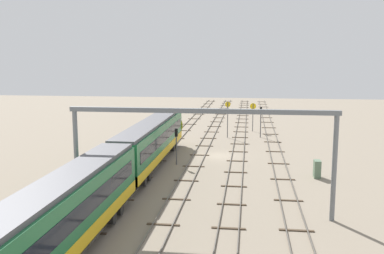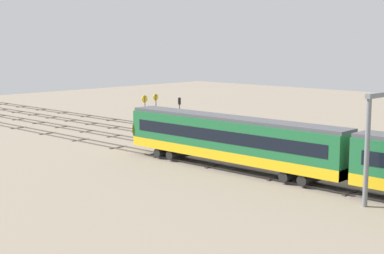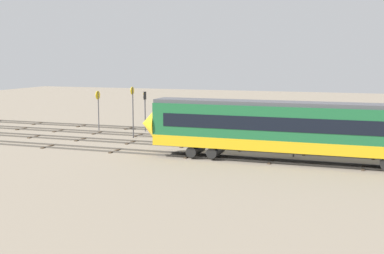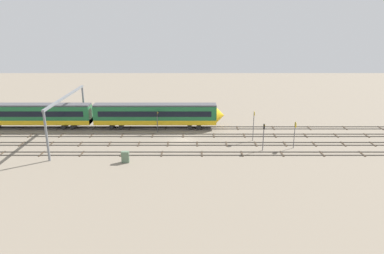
{
  "view_description": "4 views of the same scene",
  "coord_description": "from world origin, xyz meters",
  "px_view_note": "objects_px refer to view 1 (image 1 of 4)",
  "views": [
    {
      "loc": [
        -52.18,
        -3.59,
        11.79
      ],
      "look_at": [
        1.4,
        3.45,
        3.29
      ],
      "focal_mm": 40.92,
      "sensor_mm": 36.0,
      "label": 1
    },
    {
      "loc": [
        -39.54,
        47.62,
        11.77
      ],
      "look_at": [
        2.81,
        3.37,
        2.75
      ],
      "focal_mm": 54.56,
      "sensor_mm": 36.0,
      "label": 2
    },
    {
      "loc": [
        -11.17,
        48.27,
        8.53
      ],
      "look_at": [
        4.61,
        3.42,
        2.03
      ],
      "focal_mm": 48.15,
      "sensor_mm": 36.0,
      "label": 3
    },
    {
      "loc": [
        1.65,
        -61.07,
        21.34
      ],
      "look_at": [
        1.42,
        1.75,
        1.87
      ],
      "focal_mm": 33.44,
      "sensor_mm": 36.0,
      "label": 4
    }
  ],
  "objects_px": {
    "signal_light_trackside_approach": "(261,118)",
    "relay_cabinet": "(317,169)",
    "speed_sign_near_foreground": "(228,115)",
    "signal_light_trackside_departure": "(176,141)",
    "train": "(58,222)",
    "overhead_gantry": "(201,134)",
    "speed_sign_mid_trackside": "(253,113)"
  },
  "relations": [
    {
      "from": "speed_sign_near_foreground",
      "to": "signal_light_trackside_approach",
      "type": "relative_size",
      "value": 1.18
    },
    {
      "from": "overhead_gantry",
      "to": "signal_light_trackside_approach",
      "type": "bearing_deg",
      "value": -8.9
    },
    {
      "from": "train",
      "to": "signal_light_trackside_approach",
      "type": "relative_size",
      "value": 16.41
    },
    {
      "from": "speed_sign_near_foreground",
      "to": "relay_cabinet",
      "type": "bearing_deg",
      "value": -154.64
    },
    {
      "from": "overhead_gantry",
      "to": "speed_sign_mid_trackside",
      "type": "xyz_separation_m",
      "value": [
        39.27,
        -4.18,
        -3.19
      ]
    },
    {
      "from": "speed_sign_near_foreground",
      "to": "signal_light_trackside_departure",
      "type": "distance_m",
      "value": 18.21
    },
    {
      "from": "overhead_gantry",
      "to": "speed_sign_near_foreground",
      "type": "xyz_separation_m",
      "value": [
        32.99,
        -0.39,
        -2.87
      ]
    },
    {
      "from": "train",
      "to": "speed_sign_near_foreground",
      "type": "relative_size",
      "value": 13.86
    },
    {
      "from": "speed_sign_near_foreground",
      "to": "relay_cabinet",
      "type": "relative_size",
      "value": 3.1
    },
    {
      "from": "speed_sign_near_foreground",
      "to": "signal_light_trackside_departure",
      "type": "bearing_deg",
      "value": 164.66
    },
    {
      "from": "speed_sign_near_foreground",
      "to": "relay_cabinet",
      "type": "distance_m",
      "value": 23.48
    },
    {
      "from": "relay_cabinet",
      "to": "overhead_gantry",
      "type": "bearing_deg",
      "value": 138.86
    },
    {
      "from": "train",
      "to": "relay_cabinet",
      "type": "height_order",
      "value": "train"
    },
    {
      "from": "speed_sign_near_foreground",
      "to": "relay_cabinet",
      "type": "xyz_separation_m",
      "value": [
        -21.1,
        -10.0,
        -2.52
      ]
    },
    {
      "from": "overhead_gantry",
      "to": "speed_sign_near_foreground",
      "type": "relative_size",
      "value": 3.7
    },
    {
      "from": "speed_sign_mid_trackside",
      "to": "signal_light_trackside_departure",
      "type": "bearing_deg",
      "value": 160.15
    },
    {
      "from": "signal_light_trackside_approach",
      "to": "relay_cabinet",
      "type": "height_order",
      "value": "signal_light_trackside_approach"
    },
    {
      "from": "speed_sign_near_foreground",
      "to": "signal_light_trackside_departure",
      "type": "relative_size",
      "value": 1.32
    },
    {
      "from": "train",
      "to": "speed_sign_near_foreground",
      "type": "bearing_deg",
      "value": -9.99
    },
    {
      "from": "overhead_gantry",
      "to": "speed_sign_mid_trackside",
      "type": "height_order",
      "value": "overhead_gantry"
    },
    {
      "from": "train",
      "to": "relay_cabinet",
      "type": "distance_m",
      "value": 27.57
    },
    {
      "from": "speed_sign_near_foreground",
      "to": "speed_sign_mid_trackside",
      "type": "xyz_separation_m",
      "value": [
        6.28,
        -3.79,
        -0.32
      ]
    },
    {
      "from": "signal_light_trackside_approach",
      "to": "train",
      "type": "bearing_deg",
      "value": 164.02
    },
    {
      "from": "speed_sign_mid_trackside",
      "to": "signal_light_trackside_departure",
      "type": "height_order",
      "value": "speed_sign_mid_trackside"
    },
    {
      "from": "signal_light_trackside_approach",
      "to": "signal_light_trackside_departure",
      "type": "relative_size",
      "value": 1.12
    },
    {
      "from": "speed_sign_mid_trackside",
      "to": "signal_light_trackside_approach",
      "type": "height_order",
      "value": "speed_sign_mid_trackside"
    },
    {
      "from": "train",
      "to": "signal_light_trackside_approach",
      "type": "height_order",
      "value": "train"
    },
    {
      "from": "speed_sign_mid_trackside",
      "to": "speed_sign_near_foreground",
      "type": "bearing_deg",
      "value": 148.91
    },
    {
      "from": "speed_sign_near_foreground",
      "to": "overhead_gantry",
      "type": "bearing_deg",
      "value": 179.33
    },
    {
      "from": "speed_sign_mid_trackside",
      "to": "relay_cabinet",
      "type": "distance_m",
      "value": 28.16
    },
    {
      "from": "speed_sign_near_foreground",
      "to": "signal_light_trackside_approach",
      "type": "xyz_separation_m",
      "value": [
        0.86,
        -4.91,
        -0.4
      ]
    },
    {
      "from": "train",
      "to": "overhead_gantry",
      "type": "bearing_deg",
      "value": -37.03
    }
  ]
}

